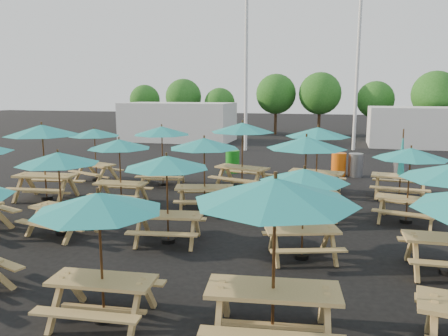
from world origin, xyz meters
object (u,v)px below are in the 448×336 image
(picnic_unit_5, at_px, (58,162))
(waste_bin_3, at_px, (401,167))
(picnic_unit_2, at_px, (42,134))
(waste_bin_1, at_px, (339,164))
(picnic_unit_3, at_px, (94,135))
(picnic_unit_18, at_px, (411,157))
(picnic_unit_19, at_px, (401,170))
(waste_bin_0, at_px, (233,161))
(picnic_unit_11, at_px, (242,131))
(picnic_unit_13, at_px, (304,180))
(picnic_unit_8, at_px, (99,209))
(picnic_unit_12, at_px, (275,199))
(picnic_unit_7, at_px, (162,134))
(waste_bin_2, at_px, (356,165))
(picnic_unit_9, at_px, (167,167))
(picnic_unit_10, at_px, (204,147))
(picnic_unit_6, at_px, (119,147))
(picnic_unit_15, at_px, (318,135))
(picnic_unit_14, at_px, (306,147))

(picnic_unit_5, xyz_separation_m, waste_bin_3, (9.27, 10.04, -1.38))
(picnic_unit_2, relative_size, waste_bin_1, 2.69)
(picnic_unit_3, xyz_separation_m, picnic_unit_18, (11.53, -2.91, -0.03))
(picnic_unit_19, xyz_separation_m, waste_bin_0, (-6.73, 3.19, -0.48))
(picnic_unit_11, bearing_deg, picnic_unit_18, -13.54)
(picnic_unit_13, xyz_separation_m, waste_bin_0, (-3.99, 9.65, -1.27))
(picnic_unit_2, distance_m, picnic_unit_5, 4.16)
(picnic_unit_8, relative_size, waste_bin_1, 2.19)
(picnic_unit_12, height_order, picnic_unit_19, picnic_unit_12)
(picnic_unit_7, xyz_separation_m, picnic_unit_19, (8.70, 0.18, -1.04))
(picnic_unit_3, xyz_separation_m, picnic_unit_7, (2.98, -0.08, 0.14))
(waste_bin_2, bearing_deg, waste_bin_0, -175.08)
(picnic_unit_5, xyz_separation_m, picnic_unit_9, (2.85, 0.15, 0.00))
(picnic_unit_5, relative_size, waste_bin_1, 2.44)
(picnic_unit_10, height_order, picnic_unit_13, picnic_unit_10)
(picnic_unit_9, xyz_separation_m, picnic_unit_10, (-0.02, 3.00, 0.10))
(picnic_unit_10, distance_m, waste_bin_3, 9.55)
(picnic_unit_6, distance_m, picnic_unit_15, 6.86)
(picnic_unit_3, distance_m, picnic_unit_14, 9.31)
(picnic_unit_3, xyz_separation_m, waste_bin_0, (4.95, 3.29, -1.38))
(picnic_unit_6, bearing_deg, picnic_unit_18, -1.63)
(picnic_unit_12, xyz_separation_m, waste_bin_0, (-3.87, 13.02, -1.65))
(picnic_unit_2, xyz_separation_m, picnic_unit_13, (8.88, -3.11, -0.47))
(picnic_unit_10, bearing_deg, picnic_unit_15, 30.62)
(picnic_unit_19, bearing_deg, picnic_unit_14, -124.59)
(picnic_unit_5, relative_size, picnic_unit_11, 0.83)
(picnic_unit_3, relative_size, picnic_unit_14, 0.89)
(picnic_unit_10, xyz_separation_m, waste_bin_2, (4.63, 6.92, -1.48))
(picnic_unit_18, relative_size, picnic_unit_19, 1.01)
(picnic_unit_6, distance_m, waste_bin_1, 9.77)
(picnic_unit_12, bearing_deg, picnic_unit_9, 123.53)
(picnic_unit_12, bearing_deg, picnic_unit_8, 175.30)
(picnic_unit_2, xyz_separation_m, picnic_unit_8, (6.06, -6.61, -0.38))
(picnic_unit_9, height_order, picnic_unit_13, picnic_unit_9)
(picnic_unit_19, distance_m, waste_bin_1, 4.22)
(picnic_unit_9, height_order, picnic_unit_19, picnic_unit_19)
(picnic_unit_7, bearing_deg, picnic_unit_5, -102.29)
(picnic_unit_18, relative_size, waste_bin_3, 2.41)
(picnic_unit_11, distance_m, waste_bin_0, 3.80)
(picnic_unit_11, bearing_deg, picnic_unit_2, -135.49)
(picnic_unit_8, bearing_deg, waste_bin_3, 60.89)
(picnic_unit_7, height_order, picnic_unit_15, picnic_unit_15)
(picnic_unit_18, bearing_deg, waste_bin_1, 118.65)
(picnic_unit_6, height_order, picnic_unit_19, picnic_unit_19)
(picnic_unit_5, bearing_deg, picnic_unit_7, 101.32)
(picnic_unit_2, bearing_deg, picnic_unit_18, -4.76)
(waste_bin_1, bearing_deg, waste_bin_2, 0.62)
(picnic_unit_11, bearing_deg, picnic_unit_15, 15.59)
(picnic_unit_6, relative_size, waste_bin_3, 2.15)
(picnic_unit_3, distance_m, waste_bin_0, 6.11)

